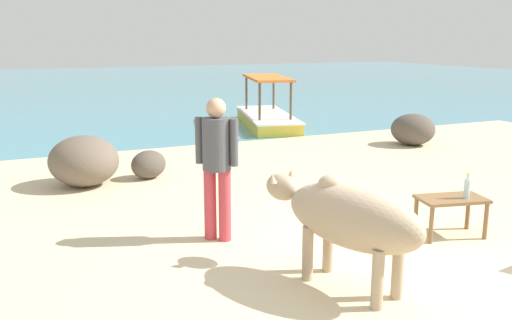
% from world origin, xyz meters
% --- Properties ---
extents(sand_beach, '(18.00, 14.00, 0.04)m').
position_xyz_m(sand_beach, '(0.00, 0.00, 0.02)').
color(sand_beach, beige).
rests_on(sand_beach, ground).
extents(water_surface, '(60.00, 36.00, 0.03)m').
position_xyz_m(water_surface, '(0.00, 22.00, 0.00)').
color(water_surface, teal).
rests_on(water_surface, ground).
extents(cow, '(0.97, 1.84, 1.03)m').
position_xyz_m(cow, '(-0.76, -0.22, 0.72)').
color(cow, tan).
rests_on(cow, sand_beach).
extents(low_bench_table, '(0.84, 0.59, 0.46)m').
position_xyz_m(low_bench_table, '(1.09, 0.44, 0.43)').
color(low_bench_table, brown).
rests_on(low_bench_table, sand_beach).
extents(bottle, '(0.07, 0.07, 0.30)m').
position_xyz_m(bottle, '(1.22, 0.35, 0.62)').
color(bottle, '#A3C6D1').
rests_on(bottle, low_bench_table).
extents(person_standing, '(0.39, 0.38, 1.62)m').
position_xyz_m(person_standing, '(-1.40, 1.44, 0.99)').
color(person_standing, '#CC3D47').
rests_on(person_standing, sand_beach).
extents(shore_rock_large, '(1.43, 1.45, 0.78)m').
position_xyz_m(shore_rock_large, '(-2.46, 4.52, 0.43)').
color(shore_rock_large, '#6B5B4C').
rests_on(shore_rock_large, sand_beach).
extents(shore_rock_medium, '(0.72, 0.64, 0.46)m').
position_xyz_m(shore_rock_medium, '(-1.44, 4.56, 0.27)').
color(shore_rock_medium, brown).
rests_on(shore_rock_medium, sand_beach).
extents(shore_rock_small, '(1.25, 1.26, 0.67)m').
position_xyz_m(shore_rock_small, '(4.40, 5.11, 0.38)').
color(shore_rock_small, brown).
rests_on(shore_rock_small, sand_beach).
extents(boat_yellow, '(2.06, 3.85, 1.29)m').
position_xyz_m(boat_yellow, '(2.76, 8.90, 0.29)').
color(boat_yellow, gold).
rests_on(boat_yellow, water_surface).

